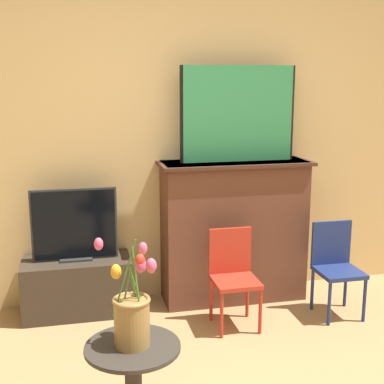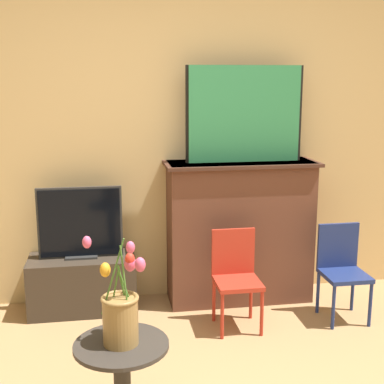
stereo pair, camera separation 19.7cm
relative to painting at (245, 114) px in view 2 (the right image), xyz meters
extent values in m
cube|color=tan|center=(-0.45, 0.20, -0.08)|extent=(8.00, 0.06, 2.70)
cube|color=brown|center=(-0.02, -0.01, -0.89)|extent=(1.08, 0.36, 1.08)
cube|color=#43271C|center=(-0.02, -0.02, -0.36)|extent=(1.14, 0.40, 0.02)
cube|color=black|center=(0.00, 0.01, 0.00)|extent=(0.87, 0.02, 0.70)
cube|color=#338E56|center=(0.00, -0.01, 0.00)|extent=(0.83, 0.02, 0.70)
cube|color=#382D23|center=(-1.21, -0.03, -1.23)|extent=(0.77, 0.37, 0.41)
cube|color=#2D2D2D|center=(-1.21, -0.03, -1.01)|extent=(0.23, 0.12, 0.02)
cube|color=#2D2D2D|center=(-1.21, -0.02, -0.76)|extent=(0.60, 0.02, 0.52)
cube|color=black|center=(-1.21, -0.03, -0.76)|extent=(0.57, 0.02, 0.49)
cylinder|color=#B22D1E|center=(-0.29, -0.64, -1.27)|extent=(0.02, 0.02, 0.32)
cylinder|color=#B22D1E|center=(-0.02, -0.64, -1.27)|extent=(0.02, 0.02, 0.32)
cylinder|color=#B22D1E|center=(-0.29, -0.37, -1.27)|extent=(0.02, 0.02, 0.32)
cylinder|color=#B22D1E|center=(-0.02, -0.37, -1.27)|extent=(0.02, 0.02, 0.32)
cube|color=#B22D1E|center=(-0.16, -0.50, -1.10)|extent=(0.30, 0.30, 0.03)
cube|color=#B22D1E|center=(-0.16, -0.36, -0.92)|extent=(0.30, 0.02, 0.32)
cylinder|color=navy|center=(0.48, -0.63, -1.27)|extent=(0.02, 0.02, 0.32)
cylinder|color=navy|center=(0.75, -0.63, -1.27)|extent=(0.02, 0.02, 0.32)
cylinder|color=navy|center=(0.48, -0.36, -1.27)|extent=(0.02, 0.02, 0.32)
cylinder|color=navy|center=(0.75, -0.36, -1.27)|extent=(0.02, 0.02, 0.32)
cube|color=navy|center=(0.62, -0.49, -1.10)|extent=(0.30, 0.30, 0.03)
cube|color=navy|center=(0.62, -0.35, -0.92)|extent=(0.30, 0.02, 0.32)
cylinder|color=#332D28|center=(-0.97, -1.48, -0.98)|extent=(0.45, 0.45, 0.02)
cylinder|color=olive|center=(-0.97, -1.48, -0.85)|extent=(0.17, 0.17, 0.23)
torus|color=olive|center=(-0.97, -1.48, -0.74)|extent=(0.18, 0.18, 0.02)
cylinder|color=#477A2D|center=(-1.00, -1.46, -0.71)|extent=(0.05, 0.04, 0.21)
ellipsoid|color=orange|center=(-1.03, -1.43, -0.61)|extent=(0.05, 0.05, 0.07)
cylinder|color=#477A2D|center=(-1.00, -1.48, -0.63)|extent=(0.12, 0.01, 0.36)
ellipsoid|color=#E0517A|center=(-1.11, -1.48, -0.46)|extent=(0.04, 0.04, 0.06)
cylinder|color=#477A2D|center=(-0.96, -1.45, -0.70)|extent=(0.05, 0.06, 0.24)
ellipsoid|color=red|center=(-0.92, -1.40, -0.58)|extent=(0.05, 0.05, 0.07)
cylinder|color=#477A2D|center=(-0.95, -1.49, -0.65)|extent=(0.04, 0.03, 0.34)
ellipsoid|color=#E0517A|center=(-0.92, -1.52, -0.48)|extent=(0.04, 0.04, 0.06)
cylinder|color=#477A2D|center=(-0.96, -1.45, -0.70)|extent=(0.05, 0.07, 0.22)
ellipsoid|color=#E0517A|center=(-0.92, -1.39, -0.60)|extent=(0.06, 0.06, 0.08)
cylinder|color=#477A2D|center=(-0.94, -1.47, -0.70)|extent=(0.08, 0.03, 0.23)
ellipsoid|color=#E0517A|center=(-0.87, -1.45, -0.59)|extent=(0.05, 0.05, 0.07)
camera|label=1|loc=(-1.21, -3.78, 0.26)|focal=50.00mm
camera|label=2|loc=(-1.02, -3.81, 0.26)|focal=50.00mm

